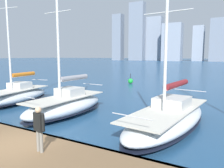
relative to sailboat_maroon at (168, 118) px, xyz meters
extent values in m
plane|color=navy|center=(4.04, 6.23, -0.63)|extent=(600.00, 600.00, 0.00)
cube|color=brown|center=(4.04, 6.23, -0.08)|extent=(28.00, 2.80, 0.10)
cube|color=#473828|center=(4.04, 4.91, -0.08)|extent=(28.00, 0.16, 0.10)
cylinder|color=#473828|center=(4.04, 5.08, -0.38)|extent=(0.28, 0.28, 0.50)
cube|color=gray|center=(7.75, -150.24, 13.29)|extent=(10.95, 10.28, 27.85)
cube|color=#939DAC|center=(21.48, -157.00, 11.78)|extent=(7.27, 7.44, 24.82)
cube|color=#8C96A5|center=(37.95, -148.46, 12.63)|extent=(13.57, 9.04, 26.51)
cube|color=#858F9F|center=(55.09, -159.40, 16.43)|extent=(12.20, 6.83, 34.12)
cube|color=gray|center=(66.91, -151.81, 21.84)|extent=(11.85, 6.19, 44.94)
cube|color=gray|center=(84.46, -152.99, 18.17)|extent=(8.09, 6.68, 37.59)
ellipsoid|color=silver|center=(0.00, 0.04, -0.11)|extent=(3.52, 8.57, 1.04)
ellipsoid|color=black|center=(0.00, 0.04, -0.39)|extent=(3.54, 8.61, 0.10)
cube|color=beige|center=(0.00, 0.04, 0.44)|extent=(2.94, 7.53, 0.06)
cube|color=silver|center=(-0.05, -0.46, 0.75)|extent=(1.79, 1.99, 0.55)
cylinder|color=silver|center=(0.07, 0.66, 4.48)|extent=(0.16, 0.16, 8.01)
cylinder|color=silver|center=(0.07, 0.66, 5.28)|extent=(2.41, 0.30, 0.05)
cylinder|color=silver|center=(-0.11, -1.08, 1.52)|extent=(0.48, 3.50, 0.12)
cylinder|color=maroon|center=(-0.11, -1.08, 1.64)|extent=(0.65, 3.24, 0.32)
cylinder|color=silver|center=(0.39, 3.86, 0.96)|extent=(1.74, 0.22, 0.04)
cylinder|color=silver|center=(-0.38, -3.70, 0.96)|extent=(2.01, 0.24, 0.04)
ellipsoid|color=silver|center=(6.57, 0.57, -0.05)|extent=(2.55, 6.69, 1.15)
ellipsoid|color=black|center=(6.57, 0.57, -0.37)|extent=(2.57, 6.72, 0.10)
cube|color=beige|center=(6.57, 0.57, 0.55)|extent=(2.11, 5.88, 0.06)
cube|color=silver|center=(6.56, 0.17, 0.86)|extent=(1.46, 1.50, 0.55)
cylinder|color=silver|center=(6.59, 1.07, 4.96)|extent=(0.16, 0.16, 8.75)
cylinder|color=silver|center=(6.59, 1.07, 5.83)|extent=(2.13, 0.11, 0.05)
cylinder|color=silver|center=(6.55, -0.32, 1.63)|extent=(0.20, 2.79, 0.12)
cylinder|color=gray|center=(6.55, -0.32, 1.75)|extent=(0.39, 2.57, 0.32)
cylinder|color=silver|center=(6.66, 3.62, 1.07)|extent=(1.54, 0.08, 0.04)
cylinder|color=silver|center=(6.49, -2.41, 1.07)|extent=(1.78, 0.09, 0.04)
ellipsoid|color=silver|center=(12.52, -0.23, -0.09)|extent=(3.35, 6.83, 1.07)
ellipsoid|color=black|center=(12.52, -0.23, -0.39)|extent=(3.36, 6.86, 0.10)
cube|color=beige|center=(12.52, -0.23, 0.47)|extent=(2.81, 5.99, 0.06)
cube|color=silver|center=(12.59, -0.62, 0.78)|extent=(1.61, 1.65, 0.55)
cylinder|color=silver|center=(12.44, 0.26, 5.76)|extent=(0.16, 0.16, 10.51)
cylinder|color=silver|center=(12.44, 0.26, 6.81)|extent=(2.07, 0.39, 0.05)
cylinder|color=silver|center=(12.66, -1.10, 1.55)|extent=(0.56, 2.73, 0.12)
cylinder|color=orange|center=(12.66, -1.10, 1.67)|extent=(0.73, 2.55, 0.32)
cylinder|color=silver|center=(13.00, -3.13, 0.99)|extent=(1.72, 0.32, 0.04)
cylinder|color=gray|center=(2.82, 6.20, 0.34)|extent=(0.11, 0.11, 0.75)
cylinder|color=gray|center=(2.63, 6.23, 0.34)|extent=(0.11, 0.11, 0.75)
cube|color=black|center=(2.72, 6.22, 1.03)|extent=(0.45, 0.25, 0.62)
cylinder|color=black|center=(2.97, 6.17, 1.05)|extent=(0.09, 0.09, 0.57)
cylinder|color=black|center=(2.48, 6.26, 1.05)|extent=(0.09, 0.09, 0.57)
sphere|color=tan|center=(2.72, 6.22, 1.44)|extent=(0.21, 0.21, 0.21)
sphere|color=green|center=(9.73, -16.33, -0.28)|extent=(0.70, 0.70, 0.70)
cylinder|color=black|center=(9.73, -16.33, 0.42)|extent=(0.06, 0.06, 0.70)
camera|label=1|loc=(-2.92, 11.18, 3.24)|focal=35.00mm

